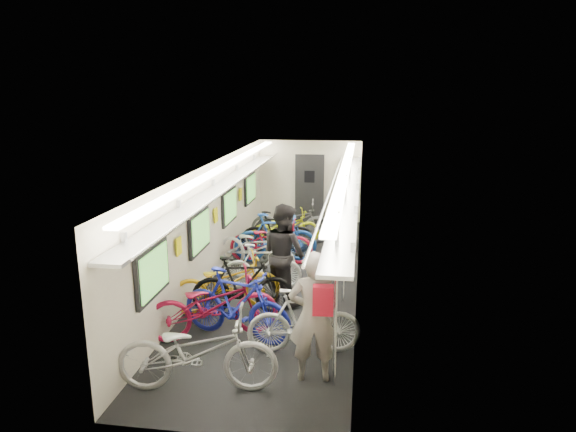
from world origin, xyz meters
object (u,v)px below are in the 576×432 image
(bicycle_0, at_px, (197,352))
(passenger_mid, at_px, (284,254))
(backpack, at_px, (323,300))
(bicycle_1, at_px, (236,305))
(passenger_near, at_px, (313,317))

(bicycle_0, xyz_separation_m, passenger_mid, (0.67, 3.03, 0.38))
(bicycle_0, relative_size, backpack, 5.50)
(bicycle_1, distance_m, passenger_mid, 1.67)
(bicycle_0, bearing_deg, bicycle_1, -13.54)
(bicycle_0, height_order, passenger_near, passenger_near)
(passenger_near, distance_m, backpack, 0.50)
(bicycle_0, bearing_deg, passenger_mid, -20.31)
(bicycle_1, xyz_separation_m, passenger_mid, (0.52, 1.55, 0.36))
(passenger_near, height_order, backpack, passenger_near)
(passenger_mid, height_order, backpack, passenger_mid)
(bicycle_0, xyz_separation_m, backpack, (1.60, 0.19, 0.73))
(bicycle_1, relative_size, backpack, 5.00)
(passenger_mid, bearing_deg, bicycle_0, 120.27)
(passenger_near, xyz_separation_m, passenger_mid, (-0.78, 2.54, 0.02))
(bicycle_1, height_order, passenger_near, passenger_near)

